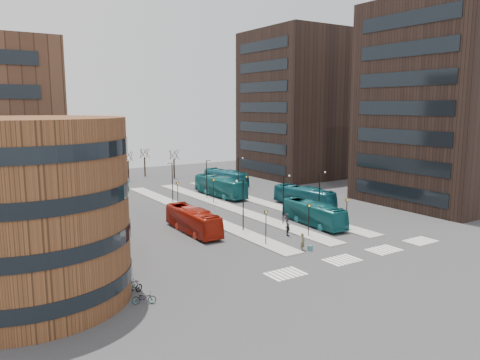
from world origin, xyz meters
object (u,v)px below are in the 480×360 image
teal_bus_c (304,197)px  bicycle_near (144,298)px  commuter_b (288,230)px  bicycle_mid (134,288)px  commuter_c (286,219)px  red_bus (193,220)px  teal_bus_d (226,178)px  bicycle_far (128,284)px  teal_bus_a (314,214)px  commuter_a (203,228)px  traveller (303,242)px  suitcase (310,248)px  teal_bus_b (220,186)px

teal_bus_c → bicycle_near: 38.45m
commuter_b → bicycle_mid: size_ratio=0.87×
commuter_c → bicycle_mid: (-23.78, -10.57, -0.25)m
red_bus → commuter_c: size_ratio=6.80×
teal_bus_d → bicycle_far: bearing=-136.1°
teal_bus_a → commuter_b: teal_bus_a is taller
teal_bus_c → bicycle_mid: teal_bus_c is taller
red_bus → teal_bus_c: 20.87m
commuter_a → bicycle_far: commuter_a is taller
commuter_a → bicycle_far: size_ratio=1.06×
red_bus → traveller: (6.34, -12.40, -0.54)m
suitcase → traveller: bearing=162.7°
teal_bus_c → commuter_a: 20.91m
bicycle_near → commuter_c: bearing=-37.5°
teal_bus_a → teal_bus_d: size_ratio=0.97×
red_bus → commuter_a: 1.92m
bicycle_mid → bicycle_near: bearing=160.4°
commuter_b → commuter_c: size_ratio=0.98×
teal_bus_b → commuter_c: size_ratio=7.74×
teal_bus_a → bicycle_mid: size_ratio=6.03×
teal_bus_d → commuter_b: (-11.56, -33.12, -0.75)m
teal_bus_b → commuter_b: teal_bus_b is taller
bicycle_far → commuter_c: bearing=-55.0°
teal_bus_c → traveller: (-14.14, -16.40, -0.56)m
teal_bus_b → teal_bus_c: bearing=-67.1°
teal_bus_b → commuter_c: bearing=-99.7°
commuter_b → commuter_a: bearing=61.6°
commuter_a → commuter_b: commuter_a is taller
teal_bus_a → teal_bus_d: (5.65, 30.82, 0.05)m
teal_bus_a → traveller: bearing=-133.5°
commuter_c → bicycle_near: commuter_c is taller
commuter_a → bicycle_near: size_ratio=0.95×
commuter_c → bicycle_far: commuter_c is taller
teal_bus_c → commuter_c: bearing=-147.6°
suitcase → teal_bus_c: (13.49, 16.83, 1.21)m
bicycle_far → teal_bus_c: bearing=-49.6°
suitcase → bicycle_mid: 19.34m
bicycle_mid → teal_bus_c: bearing=-81.1°
teal_bus_d → teal_bus_c: bearing=-94.7°
teal_bus_a → bicycle_near: (-26.71, -11.06, -0.98)m
commuter_a → bicycle_mid: (-12.71, -12.03, -0.34)m
commuter_b → commuter_c: bearing=-30.7°
teal_bus_b → red_bus: bearing=-131.3°
teal_bus_a → teal_bus_b: bearing=94.7°
teal_bus_a → teal_bus_d: 31.33m
commuter_b → bicycle_far: commuter_b is taller
teal_bus_d → commuter_a: 33.90m
traveller → commuter_c: bearing=26.3°
commuter_b → bicycle_near: 22.56m
traveller → commuter_a: bearing=84.7°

